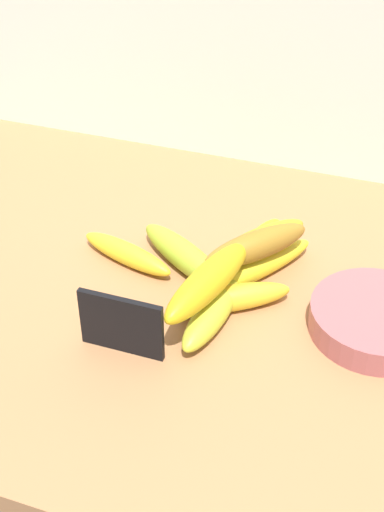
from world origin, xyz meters
TOP-DOWN VIEW (x-y plane):
  - counter_top at (0.00, 0.00)cm, footprint 110.00×76.00cm
  - chalkboard_sign at (3.50, -14.10)cm, footprint 11.00×1.80cm
  - fruit_bowl at (32.96, 0.23)cm, footprint 17.22×17.22cm
  - banana_0 at (5.37, 4.27)cm, footprint 18.52×14.13cm
  - banana_1 at (13.85, 9.97)cm, footprint 7.19×16.88cm
  - banana_2 at (-3.23, 2.75)cm, footprint 16.25×7.86cm
  - banana_3 at (12.64, -6.25)cm, footprint 5.89×15.49cm
  - banana_4 at (15.39, 5.55)cm, footprint 14.37×19.18cm
  - banana_5 at (13.92, -2.20)cm, footprint 16.22×12.10cm
  - banana_6 at (15.35, 6.77)cm, footprint 12.56×15.53cm
  - banana_7 at (11.65, -4.75)cm, footprint 8.84×19.48cm
  - banana_8 at (15.26, 5.52)cm, footprint 13.94×15.53cm

SIDE VIEW (x-z plane):
  - counter_top at x=0.00cm, z-range 0.00..3.00cm
  - banana_2 at x=-3.23cm, z-range 3.00..6.25cm
  - banana_4 at x=15.39cm, z-range 3.00..6.52cm
  - fruit_bowl at x=32.96cm, z-range 3.00..6.62cm
  - banana_5 at x=13.92cm, z-range 3.00..6.69cm
  - banana_1 at x=13.85cm, z-range 3.00..6.71cm
  - banana_3 at x=12.64cm, z-range 3.00..6.94cm
  - banana_0 at x=5.37cm, z-range 3.00..7.15cm
  - chalkboard_sign at x=3.50cm, z-range 2.66..11.06cm
  - banana_6 at x=15.35cm, z-range 6.52..10.34cm
  - banana_8 at x=15.26cm, z-range 6.52..10.67cm
  - banana_7 at x=11.65cm, z-range 6.94..11.32cm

